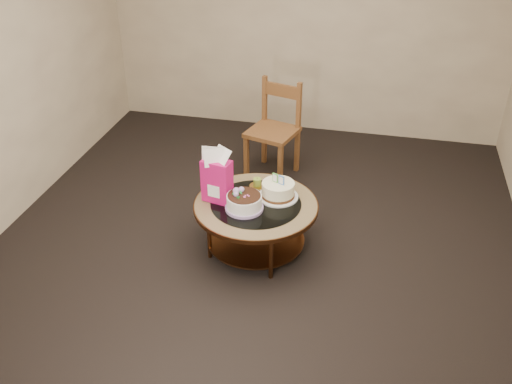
% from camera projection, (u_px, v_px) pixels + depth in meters
% --- Properties ---
extents(ground, '(5.00, 5.00, 0.00)m').
position_uv_depth(ground, '(256.00, 248.00, 4.87)').
color(ground, black).
rests_on(ground, ground).
extents(room_walls, '(4.52, 5.02, 2.61)m').
position_uv_depth(room_walls, '(256.00, 75.00, 4.06)').
color(room_walls, '#C7B596').
rests_on(room_walls, ground).
extents(coffee_table, '(1.02, 1.02, 0.46)m').
position_uv_depth(coffee_table, '(256.00, 211.00, 4.67)').
color(coffee_table, brown).
rests_on(coffee_table, ground).
extents(decorated_cake, '(0.31, 0.31, 0.18)m').
position_uv_depth(decorated_cake, '(244.00, 203.00, 4.52)').
color(decorated_cake, '#AB8AC3').
rests_on(decorated_cake, coffee_table).
extents(cream_cake, '(0.34, 0.34, 0.21)m').
position_uv_depth(cream_cake, '(278.00, 190.00, 4.67)').
color(cream_cake, white).
rests_on(cream_cake, coffee_table).
extents(gift_bag, '(0.25, 0.21, 0.47)m').
position_uv_depth(gift_bag, '(217.00, 175.00, 4.55)').
color(gift_bag, '#CA1375').
rests_on(gift_bag, coffee_table).
extents(pillar_candle, '(0.13, 0.13, 0.10)m').
position_uv_depth(pillar_candle, '(257.00, 185.00, 4.82)').
color(pillar_candle, '#DDC95B').
rests_on(pillar_candle, coffee_table).
extents(dining_chair, '(0.56, 0.56, 0.97)m').
position_uv_depth(dining_chair, '(274.00, 129.00, 5.74)').
color(dining_chair, brown).
rests_on(dining_chair, ground).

